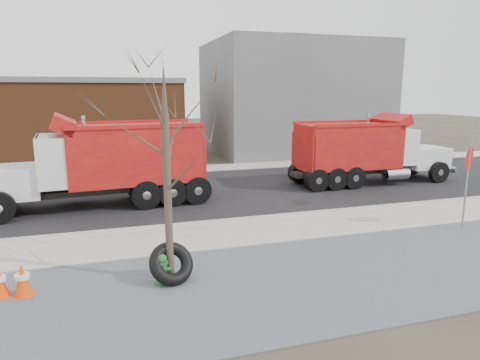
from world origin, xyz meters
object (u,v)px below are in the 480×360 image
object	(u,v)px
truck_tire	(171,264)
dump_truck_red_a	(366,149)
fire_hydrant	(163,271)
dump_truck_red_b	(106,160)
stop_sign	(468,168)

from	to	relation	value
truck_tire	dump_truck_red_a	bearing A→B (deg)	38.02
fire_hydrant	truck_tire	bearing A→B (deg)	29.41
truck_tire	dump_truck_red_a	world-z (taller)	dump_truck_red_a
fire_hydrant	dump_truck_red_a	bearing A→B (deg)	49.35
truck_tire	dump_truck_red_b	xyz separation A→B (m)	(-1.38, 7.72, 1.37)
fire_hydrant	dump_truck_red_b	world-z (taller)	dump_truck_red_b
fire_hydrant	stop_sign	bearing A→B (deg)	19.21
fire_hydrant	dump_truck_red_b	bearing A→B (deg)	110.16
fire_hydrant	dump_truck_red_a	xyz separation A→B (m)	(11.03, 8.53, 1.37)
stop_sign	dump_truck_red_b	bearing A→B (deg)	142.67
truck_tire	stop_sign	bearing A→B (deg)	7.32
fire_hydrant	dump_truck_red_a	size ratio (longest dim) A/B	0.09
dump_truck_red_a	stop_sign	bearing A→B (deg)	-97.62
truck_tire	stop_sign	size ratio (longest dim) A/B	0.43
dump_truck_red_a	dump_truck_red_b	xyz separation A→B (m)	(-12.20, -0.74, 0.13)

